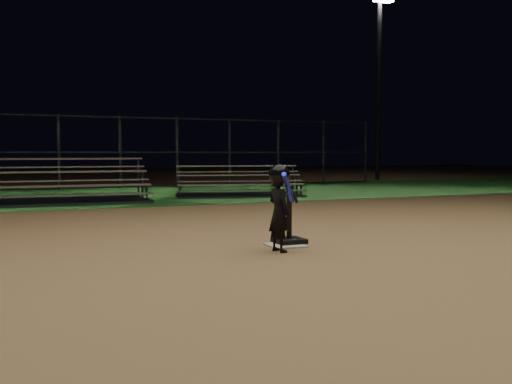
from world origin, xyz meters
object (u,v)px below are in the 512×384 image
Objects in this scene: bleacher_left at (54,194)px; light_pole_right at (380,71)px; home_plate at (286,245)px; child_batter at (279,205)px; batting_tee at (289,233)px; bleacher_right at (240,190)px.

light_pole_right is at bearing 27.62° from bleacher_left.
bleacher_left reaches higher than home_plate.
batting_tee is at bearing -49.22° from child_batter.
home_plate is 0.71m from child_batter.
batting_tee is 8.21m from bleacher_left.
home_plate is 8.61m from bleacher_right.
home_plate is at bearing -128.77° from light_pole_right.
bleacher_left is at bearing -163.93° from bleacher_right.
child_batter reaches higher than bleacher_right.
bleacher_left is 16.73m from light_pole_right.
batting_tee is 0.20× the size of bleacher_right.
bleacher_left is at bearing -154.03° from light_pole_right.
bleacher_right is (2.44, 8.12, 0.02)m from batting_tee.
batting_tee is 0.71m from child_batter.
light_pole_right is (12.25, 15.28, 4.37)m from child_batter.
bleacher_left is (-2.54, 7.81, 0.07)m from batting_tee.
bleacher_right reaches higher than home_plate.
bleacher_right is at bearing 73.26° from batting_tee.
home_plate is 19.79m from light_pole_right.
batting_tee is at bearing -128.72° from light_pole_right.
home_plate is 0.05× the size of light_pole_right.
child_batter is at bearing -128.72° from light_pole_right.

